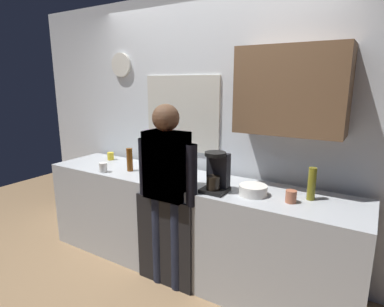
% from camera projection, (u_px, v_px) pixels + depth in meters
% --- Properties ---
extents(ground_plane, '(8.00, 8.00, 0.00)m').
position_uv_depth(ground_plane, '(169.00, 283.00, 2.81)').
color(ground_plane, '#8C6D4C').
extents(kitchen_counter, '(3.04, 0.64, 0.90)m').
position_uv_depth(kitchen_counter, '(187.00, 224.00, 2.96)').
color(kitchen_counter, '#B2B7BC').
rests_on(kitchen_counter, ground_plane).
extents(dishwasher_panel, '(0.56, 0.02, 0.81)m').
position_uv_depth(dishwasher_panel, '(163.00, 243.00, 2.70)').
color(dishwasher_panel, black).
rests_on(dishwasher_panel, ground_plane).
extents(back_wall_assembly, '(4.64, 0.42, 2.60)m').
position_uv_depth(back_wall_assembly, '(217.00, 125.00, 3.03)').
color(back_wall_assembly, silver).
rests_on(back_wall_assembly, ground_plane).
extents(coffee_maker, '(0.20, 0.20, 0.33)m').
position_uv_depth(coffee_maker, '(217.00, 174.00, 2.52)').
color(coffee_maker, black).
rests_on(coffee_maker, kitchen_counter).
extents(bottle_olive_oil, '(0.06, 0.06, 0.25)m').
position_uv_depth(bottle_olive_oil, '(312.00, 184.00, 2.33)').
color(bottle_olive_oil, olive).
rests_on(bottle_olive_oil, kitchen_counter).
extents(bottle_red_vinegar, '(0.06, 0.06, 0.22)m').
position_uv_depth(bottle_red_vinegar, '(164.00, 165.00, 2.92)').
color(bottle_red_vinegar, maroon).
rests_on(bottle_red_vinegar, kitchen_counter).
extents(bottle_amber_beer, '(0.06, 0.06, 0.23)m').
position_uv_depth(bottle_amber_beer, '(130.00, 160.00, 3.09)').
color(bottle_amber_beer, brown).
rests_on(bottle_amber_beer, kitchen_counter).
extents(cup_yellow_cup, '(0.07, 0.07, 0.08)m').
position_uv_depth(cup_yellow_cup, '(111.00, 156.00, 3.55)').
color(cup_yellow_cup, yellow).
rests_on(cup_yellow_cup, kitchen_counter).
extents(cup_terracotta_mug, '(0.08, 0.08, 0.09)m').
position_uv_depth(cup_terracotta_mug, '(291.00, 197.00, 2.30)').
color(cup_terracotta_mug, '#B26647').
rests_on(cup_terracotta_mug, kitchen_counter).
extents(cup_white_mug, '(0.08, 0.08, 0.09)m').
position_uv_depth(cup_white_mug, '(103.00, 167.00, 3.06)').
color(cup_white_mug, white).
rests_on(cup_white_mug, kitchen_counter).
extents(mixing_bowl, '(0.22, 0.22, 0.08)m').
position_uv_depth(mixing_bowl, '(253.00, 190.00, 2.45)').
color(mixing_bowl, white).
rests_on(mixing_bowl, kitchen_counter).
extents(potted_plant, '(0.15, 0.15, 0.23)m').
position_uv_depth(potted_plant, '(153.00, 158.00, 3.08)').
color(potted_plant, '#9E5638').
rests_on(potted_plant, kitchen_counter).
extents(dish_soap, '(0.06, 0.06, 0.18)m').
position_uv_depth(dish_soap, '(217.00, 169.00, 2.89)').
color(dish_soap, blue).
rests_on(dish_soap, kitchen_counter).
extents(person_at_sink, '(0.57, 0.22, 1.60)m').
position_uv_depth(person_at_sink, '(167.00, 183.00, 2.59)').
color(person_at_sink, black).
rests_on(person_at_sink, ground_plane).
extents(person_guest, '(0.57, 0.22, 1.60)m').
position_uv_depth(person_guest, '(167.00, 183.00, 2.59)').
color(person_guest, '#3F4766').
rests_on(person_guest, ground_plane).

